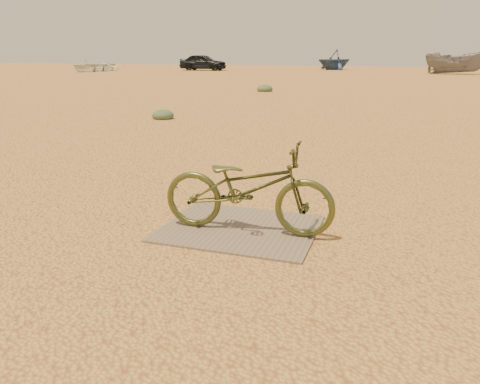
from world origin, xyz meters
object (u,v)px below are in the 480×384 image
(boat_mid_right, at_px, (456,63))
(bicycle, at_px, (248,188))
(boat_far_left, at_px, (334,59))
(boat_near_left, at_px, (92,66))
(car, at_px, (203,62))
(plywood_board, at_px, (240,228))

(boat_mid_right, bearing_deg, bicycle, 178.06)
(bicycle, height_order, boat_mid_right, boat_mid_right)
(bicycle, height_order, boat_far_left, boat_far_left)
(bicycle, bearing_deg, boat_far_left, 2.65)
(boat_near_left, xyz_separation_m, boat_mid_right, (32.41, 4.75, 0.40))
(car, relative_size, boat_mid_right, 0.96)
(plywood_board, xyz_separation_m, car, (-17.74, 40.71, 0.78))
(plywood_board, height_order, car, car)
(plywood_board, relative_size, car, 0.34)
(bicycle, height_order, car, car)
(bicycle, relative_size, boat_mid_right, 0.36)
(bicycle, xyz_separation_m, boat_far_left, (-5.54, 46.65, 0.56))
(plywood_board, bearing_deg, bicycle, -31.95)
(car, height_order, boat_mid_right, boat_mid_right)
(boat_near_left, xyz_separation_m, boat_far_left, (21.42, 11.64, 0.50))
(bicycle, distance_m, boat_mid_right, 40.14)
(boat_mid_right, bearing_deg, boat_near_left, 104.21)
(boat_far_left, xyz_separation_m, boat_mid_right, (10.99, -6.89, -0.10))
(boat_near_left, relative_size, boat_far_left, 1.33)
(plywood_board, xyz_separation_m, boat_far_left, (-5.43, 46.59, 1.03))
(car, xyz_separation_m, boat_near_left, (-9.11, -5.77, -0.25))
(boat_mid_right, bearing_deg, car, 93.38)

